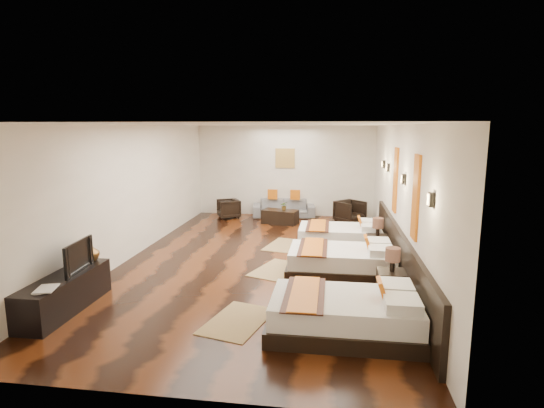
# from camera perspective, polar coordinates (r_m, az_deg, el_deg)

# --- Properties ---
(floor) EXTENTS (5.50, 9.50, 0.01)m
(floor) POSITION_cam_1_polar(r_m,az_deg,el_deg) (9.14, -1.61, -7.38)
(floor) COLOR black
(floor) RESTS_ON ground
(ceiling) EXTENTS (5.50, 9.50, 0.01)m
(ceiling) POSITION_cam_1_polar(r_m,az_deg,el_deg) (8.72, -1.70, 10.45)
(ceiling) COLOR white
(ceiling) RESTS_ON floor
(back_wall) EXTENTS (5.50, 0.01, 2.80)m
(back_wall) POSITION_cam_1_polar(r_m,az_deg,el_deg) (13.49, 1.74, 4.39)
(back_wall) COLOR silver
(back_wall) RESTS_ON floor
(left_wall) EXTENTS (0.01, 9.50, 2.80)m
(left_wall) POSITION_cam_1_polar(r_m,az_deg,el_deg) (9.67, -17.95, 1.61)
(left_wall) COLOR silver
(left_wall) RESTS_ON floor
(right_wall) EXTENTS (0.01, 9.50, 2.80)m
(right_wall) POSITION_cam_1_polar(r_m,az_deg,el_deg) (8.79, 16.31, 0.89)
(right_wall) COLOR silver
(right_wall) RESTS_ON floor
(headboard_panel) EXTENTS (0.08, 6.60, 0.90)m
(headboard_panel) POSITION_cam_1_polar(r_m,az_deg,el_deg) (8.22, 16.48, -6.55)
(headboard_panel) COLOR black
(headboard_panel) RESTS_ON floor
(bed_near) EXTENTS (2.05, 1.29, 0.78)m
(bed_near) POSITION_cam_1_polar(r_m,az_deg,el_deg) (6.08, 9.76, -14.14)
(bed_near) COLOR black
(bed_near) RESTS_ON floor
(bed_mid) EXTENTS (2.02, 1.27, 0.77)m
(bed_mid) POSITION_cam_1_polar(r_m,az_deg,el_deg) (8.30, 9.30, -7.45)
(bed_mid) COLOR black
(bed_mid) RESTS_ON floor
(bed_far) EXTENTS (1.95, 1.22, 0.74)m
(bed_far) POSITION_cam_1_polar(r_m,az_deg,el_deg) (10.13, 9.08, -4.26)
(bed_far) COLOR black
(bed_far) RESTS_ON floor
(nightstand_a) EXTENTS (0.44, 0.44, 0.88)m
(nightstand_a) POSITION_cam_1_polar(r_m,az_deg,el_deg) (7.26, 15.51, -9.93)
(nightstand_a) COLOR black
(nightstand_a) RESTS_ON floor
(nightstand_b) EXTENTS (0.44, 0.44, 0.87)m
(nightstand_b) POSITION_cam_1_polar(r_m,az_deg,el_deg) (9.47, 13.72, -5.14)
(nightstand_b) COLOR black
(nightstand_b) RESTS_ON floor
(jute_mat_near) EXTENTS (1.02, 1.35, 0.01)m
(jute_mat_near) POSITION_cam_1_polar(r_m,az_deg,el_deg) (6.44, -4.56, -15.13)
(jute_mat_near) COLOR olive
(jute_mat_near) RESTS_ON floor
(jute_mat_mid) EXTENTS (1.12, 1.38, 0.01)m
(jute_mat_mid) POSITION_cam_1_polar(r_m,az_deg,el_deg) (8.52, 0.71, -8.67)
(jute_mat_mid) COLOR olive
(jute_mat_mid) RESTS_ON floor
(jute_mat_far) EXTENTS (1.00, 1.34, 0.01)m
(jute_mat_far) POSITION_cam_1_polar(r_m,az_deg,el_deg) (10.21, 1.71, -5.46)
(jute_mat_far) COLOR olive
(jute_mat_far) RESTS_ON floor
(tv_console) EXTENTS (0.50, 1.80, 0.55)m
(tv_console) POSITION_cam_1_polar(r_m,az_deg,el_deg) (7.36, -25.67, -10.56)
(tv_console) COLOR black
(tv_console) RESTS_ON floor
(tv) EXTENTS (0.18, 0.85, 0.48)m
(tv) POSITION_cam_1_polar(r_m,az_deg,el_deg) (7.35, -24.75, -6.30)
(tv) COLOR black
(tv) RESTS_ON tv_console
(book) EXTENTS (0.34, 0.40, 0.03)m
(book) POSITION_cam_1_polar(r_m,az_deg,el_deg) (6.80, -28.73, -9.90)
(book) COLOR black
(book) RESTS_ON tv_console
(figurine) EXTENTS (0.31, 0.31, 0.30)m
(figurine) POSITION_cam_1_polar(r_m,az_deg,el_deg) (7.83, -22.90, -5.85)
(figurine) COLOR brown
(figurine) RESTS_ON tv_console
(sofa) EXTENTS (1.97, 1.00, 0.55)m
(sofa) POSITION_cam_1_polar(r_m,az_deg,el_deg) (13.36, 1.57, -0.54)
(sofa) COLOR slate
(sofa) RESTS_ON floor
(armchair_left) EXTENTS (0.85, 0.84, 0.58)m
(armchair_left) POSITION_cam_1_polar(r_m,az_deg,el_deg) (13.25, -5.77, -0.62)
(armchair_left) COLOR black
(armchair_left) RESTS_ON floor
(armchair_right) EXTENTS (1.00, 1.00, 0.65)m
(armchair_right) POSITION_cam_1_polar(r_m,az_deg,el_deg) (12.74, 10.26, -1.00)
(armchair_right) COLOR black
(armchair_right) RESTS_ON floor
(coffee_table) EXTENTS (1.09, 0.73, 0.40)m
(coffee_table) POSITION_cam_1_polar(r_m,az_deg,el_deg) (12.44, 1.07, -1.70)
(coffee_table) COLOR black
(coffee_table) RESTS_ON floor
(table_plant) EXTENTS (0.25, 0.22, 0.25)m
(table_plant) POSITION_cam_1_polar(r_m,az_deg,el_deg) (12.38, 1.63, -0.22)
(table_plant) COLOR #255F1F
(table_plant) RESTS_ON coffee_table
(orange_panel_a) EXTENTS (0.04, 0.40, 1.30)m
(orange_panel_a) POSITION_cam_1_polar(r_m,az_deg,el_deg) (6.89, 18.47, 0.83)
(orange_panel_a) COLOR #D86014
(orange_panel_a) RESTS_ON right_wall
(orange_panel_b) EXTENTS (0.04, 0.40, 1.30)m
(orange_panel_b) POSITION_cam_1_polar(r_m,az_deg,el_deg) (9.04, 16.01, 3.07)
(orange_panel_b) COLOR #D86014
(orange_panel_b) RESTS_ON right_wall
(sconce_near) EXTENTS (0.07, 0.12, 0.18)m
(sconce_near) POSITION_cam_1_polar(r_m,az_deg,el_deg) (5.80, 20.23, 0.56)
(sconce_near) COLOR black
(sconce_near) RESTS_ON right_wall
(sconce_mid) EXTENTS (0.07, 0.12, 0.18)m
(sconce_mid) POSITION_cam_1_polar(r_m,az_deg,el_deg) (7.94, 16.95, 3.18)
(sconce_mid) COLOR black
(sconce_mid) RESTS_ON right_wall
(sconce_far) EXTENTS (0.07, 0.12, 0.18)m
(sconce_far) POSITION_cam_1_polar(r_m,az_deg,el_deg) (10.11, 15.06, 4.68)
(sconce_far) COLOR black
(sconce_far) RESTS_ON right_wall
(sconce_lounge) EXTENTS (0.07, 0.12, 0.18)m
(sconce_lounge) POSITION_cam_1_polar(r_m,az_deg,el_deg) (11.00, 14.51, 5.12)
(sconce_lounge) COLOR black
(sconce_lounge) RESTS_ON right_wall
(gold_artwork) EXTENTS (0.60, 0.04, 0.60)m
(gold_artwork) POSITION_cam_1_polar(r_m,az_deg,el_deg) (13.44, 1.74, 6.08)
(gold_artwork) COLOR #AD873F
(gold_artwork) RESTS_ON back_wall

